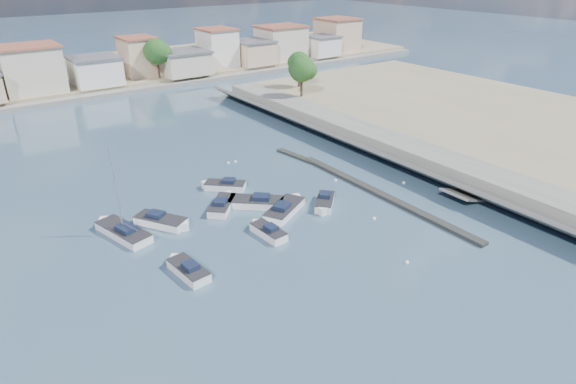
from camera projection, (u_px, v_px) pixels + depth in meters
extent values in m
plane|color=#344F68|center=(200.00, 136.00, 71.10)|extent=(400.00, 400.00, 0.00)
cube|color=slate|center=(428.00, 157.00, 60.84)|extent=(5.00, 90.00, 1.80)
cube|color=slate|center=(405.00, 165.00, 58.54)|extent=(4.17, 90.00, 2.86)
cube|color=gray|center=(525.00, 125.00, 72.78)|extent=(40.00, 90.00, 1.70)
cube|color=slate|center=(467.00, 195.00, 52.12)|extent=(5.31, 3.50, 1.94)
cube|color=black|center=(381.00, 194.00, 52.88)|extent=(1.00, 26.00, 0.35)
cube|color=black|center=(300.00, 157.00, 62.82)|extent=(2.00, 8.05, 0.30)
cube|color=gray|center=(95.00, 72.00, 108.68)|extent=(160.00, 40.00, 1.40)
cube|color=slate|center=(127.00, 91.00, 93.51)|extent=(160.00, 2.50, 0.80)
cube|color=beige|center=(31.00, 70.00, 87.76)|extent=(10.00, 9.00, 8.00)
cube|color=#99513D|center=(26.00, 46.00, 85.95)|extent=(10.60, 9.54, 0.35)
cube|color=white|center=(96.00, 71.00, 93.51)|extent=(8.50, 8.50, 5.00)
cube|color=#595960|center=(93.00, 57.00, 92.35)|extent=(9.01, 9.01, 0.35)
cube|color=#D5B392|center=(139.00, 57.00, 100.45)|extent=(6.50, 7.50, 7.50)
cube|color=#99513D|center=(136.00, 38.00, 98.75)|extent=(6.89, 7.95, 0.35)
cube|color=beige|center=(183.00, 63.00, 102.43)|extent=(9.50, 9.00, 4.50)
cube|color=#595960|center=(182.00, 51.00, 101.37)|extent=(10.07, 9.54, 0.35)
cube|color=white|center=(218.00, 48.00, 109.15)|extent=(7.00, 8.00, 8.00)
cube|color=#99513D|center=(216.00, 29.00, 107.34)|extent=(7.42, 8.48, 0.35)
cube|color=#D5B392|center=(252.00, 53.00, 112.58)|extent=(8.00, 9.00, 5.00)
cube|color=#595960|center=(252.00, 41.00, 111.42)|extent=(8.48, 9.54, 0.35)
cube|color=beige|center=(281.00, 43.00, 117.54)|extent=(10.50, 8.50, 7.50)
cube|color=#99513D|center=(281.00, 26.00, 115.83)|extent=(11.13, 9.01, 0.35)
cube|color=white|center=(321.00, 46.00, 122.56)|extent=(7.50, 7.50, 4.50)
cube|color=#595960|center=(321.00, 36.00, 121.50)|extent=(7.95, 7.95, 0.35)
cube|color=#D5B392|center=(337.00, 35.00, 128.22)|extent=(9.00, 9.50, 8.00)
cube|color=#99513D|center=(338.00, 19.00, 126.41)|extent=(9.54, 10.07, 0.35)
cylinder|color=#38281E|center=(50.00, 80.00, 91.18)|extent=(0.44, 0.44, 2.93)
sphere|color=#1C4216|center=(47.00, 65.00, 89.93)|extent=(4.16, 4.16, 4.16)
sphere|color=#1C4216|center=(52.00, 66.00, 90.04)|extent=(3.12, 3.12, 3.12)
sphere|color=#1C4216|center=(43.00, 64.00, 89.81)|extent=(2.86, 2.86, 2.86)
cylinder|color=#38281E|center=(159.00, 69.00, 98.72)|extent=(0.44, 0.44, 3.60)
sphere|color=#1C4216|center=(157.00, 52.00, 97.17)|extent=(5.12, 5.12, 5.12)
sphere|color=#1C4216|center=(162.00, 53.00, 97.32)|extent=(3.84, 3.84, 3.84)
sphere|color=#1C4216|center=(152.00, 51.00, 97.03)|extent=(3.52, 3.52, 3.52)
cylinder|color=#38281E|center=(220.00, 60.00, 109.48)|extent=(0.44, 0.44, 3.15)
sphere|color=#1C4216|center=(219.00, 46.00, 108.12)|extent=(4.48, 4.48, 4.48)
sphere|color=#1C4216|center=(224.00, 47.00, 108.25)|extent=(3.36, 3.36, 3.36)
sphere|color=#1C4216|center=(216.00, 45.00, 108.00)|extent=(3.08, 3.08, 3.08)
cylinder|color=#38281E|center=(280.00, 54.00, 117.32)|extent=(0.44, 0.44, 2.70)
sphere|color=#1C4216|center=(280.00, 43.00, 116.16)|extent=(3.84, 3.84, 3.84)
sphere|color=#1C4216|center=(284.00, 44.00, 116.27)|extent=(2.88, 2.88, 2.88)
sphere|color=#1C4216|center=(277.00, 42.00, 116.05)|extent=(2.64, 2.64, 2.64)
cylinder|color=#38281E|center=(301.00, 87.00, 84.20)|extent=(0.44, 0.44, 3.15)
sphere|color=#1C4216|center=(302.00, 69.00, 82.85)|extent=(4.48, 4.48, 4.48)
sphere|color=#1C4216|center=(307.00, 70.00, 82.98)|extent=(3.36, 3.36, 3.36)
sphere|color=#1C4216|center=(297.00, 68.00, 82.72)|extent=(3.08, 3.08, 3.08)
cylinder|color=#38281E|center=(299.00, 79.00, 90.74)|extent=(0.44, 0.44, 2.93)
sphere|color=#1C4216|center=(299.00, 63.00, 89.48)|extent=(4.16, 4.16, 4.16)
sphere|color=#1C4216|center=(304.00, 64.00, 89.60)|extent=(3.12, 3.12, 3.12)
sphere|color=#1C4216|center=(295.00, 62.00, 89.37)|extent=(2.86, 2.86, 2.86)
cube|color=white|center=(269.00, 233.00, 45.08)|extent=(1.81, 4.03, 1.00)
cube|color=white|center=(258.00, 226.00, 46.24)|extent=(1.53, 1.53, 1.00)
cube|color=#262628|center=(268.00, 229.00, 44.86)|extent=(1.85, 4.03, 0.08)
cube|color=#172037|center=(271.00, 228.00, 44.48)|extent=(1.04, 1.24, 0.48)
cube|color=white|center=(222.00, 206.00, 49.98)|extent=(4.60, 4.62, 1.00)
cube|color=white|center=(227.00, 198.00, 51.75)|extent=(1.34, 1.34, 1.00)
cube|color=#262628|center=(222.00, 202.00, 49.76)|extent=(4.63, 4.65, 0.08)
cube|color=#172037|center=(221.00, 202.00, 49.24)|extent=(1.81, 1.81, 0.48)
cube|color=white|center=(256.00, 203.00, 50.64)|extent=(5.75, 5.41, 1.00)
cube|color=white|center=(233.00, 202.00, 50.83)|extent=(1.64, 1.64, 1.00)
cube|color=#262628|center=(256.00, 199.00, 50.42)|extent=(5.78, 5.44, 0.08)
cube|color=#172037|center=(261.00, 197.00, 50.27)|extent=(2.18, 2.15, 0.48)
cube|color=white|center=(325.00, 203.00, 50.69)|extent=(4.08, 3.99, 1.00)
cube|color=white|center=(323.00, 210.00, 49.16)|extent=(1.20, 1.20, 1.00)
cube|color=#262628|center=(325.00, 199.00, 50.47)|extent=(4.11, 4.01, 0.08)
cube|color=#172037|center=(326.00, 195.00, 50.73)|extent=(1.59, 1.58, 0.48)
cube|color=white|center=(189.00, 271.00, 39.52)|extent=(2.12, 4.43, 1.00)
cube|color=white|center=(177.00, 262.00, 40.75)|extent=(1.68, 1.68, 1.00)
cube|color=#262628|center=(188.00, 266.00, 39.30)|extent=(2.16, 4.43, 0.08)
cube|color=#172037|center=(191.00, 266.00, 38.91)|extent=(1.18, 1.38, 0.48)
cube|color=white|center=(225.00, 187.00, 54.37)|extent=(4.48, 4.35, 1.00)
cube|color=white|center=(209.00, 186.00, 54.58)|extent=(1.31, 1.31, 1.00)
cube|color=#262628|center=(225.00, 183.00, 54.15)|extent=(4.51, 4.38, 0.08)
cube|color=#172037|center=(229.00, 181.00, 54.00)|extent=(1.73, 1.72, 0.48)
cube|color=white|center=(161.00, 222.00, 47.00)|extent=(4.36, 5.38, 1.00)
cube|color=white|center=(180.00, 226.00, 46.25)|extent=(1.65, 1.65, 1.00)
cube|color=#262628|center=(160.00, 217.00, 46.78)|extent=(4.40, 5.41, 0.08)
cube|color=#172037|center=(156.00, 214.00, 46.85)|extent=(1.84, 1.94, 0.48)
cube|color=white|center=(284.00, 210.00, 49.17)|extent=(5.88, 4.51, 1.00)
cube|color=white|center=(294.00, 201.00, 51.09)|extent=(1.91, 1.91, 1.00)
cube|color=#262628|center=(284.00, 206.00, 48.95)|extent=(5.90, 4.55, 0.08)
cube|color=#172037|center=(282.00, 206.00, 48.40)|extent=(2.09, 1.96, 0.48)
cube|color=white|center=(124.00, 233.00, 45.09)|extent=(3.64, 6.66, 1.00)
cube|color=white|center=(107.00, 224.00, 46.68)|extent=(2.04, 2.04, 1.00)
cube|color=#262628|center=(123.00, 228.00, 44.87)|extent=(3.68, 6.67, 0.08)
cube|color=#172037|center=(126.00, 228.00, 44.40)|extent=(1.75, 2.17, 0.48)
cylinder|color=silver|center=(116.00, 190.00, 43.13)|extent=(0.12, 0.12, 8.00)
cylinder|color=silver|center=(129.00, 226.00, 43.88)|extent=(0.68, 2.34, 0.08)
sphere|color=white|center=(374.00, 219.00, 48.12)|extent=(0.39, 0.39, 0.39)
sphere|color=white|center=(404.00, 183.00, 55.87)|extent=(0.39, 0.39, 0.39)
sphere|color=white|center=(407.00, 262.00, 41.14)|extent=(0.39, 0.39, 0.39)
sphere|color=white|center=(335.00, 180.00, 56.48)|extent=(0.39, 0.39, 0.39)
sphere|color=white|center=(235.00, 162.00, 61.72)|extent=(0.39, 0.39, 0.39)
sphere|color=white|center=(228.00, 163.00, 61.35)|extent=(0.39, 0.39, 0.39)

